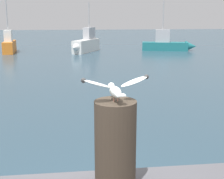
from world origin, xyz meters
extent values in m
cylinder|color=#382D23|center=(0.17, -0.31, 1.52)|extent=(0.39, 0.39, 0.83)
cylinder|color=tan|center=(0.19, -0.31, 1.95)|extent=(0.01, 0.01, 0.04)
cylinder|color=tan|center=(0.16, -0.32, 1.95)|extent=(0.01, 0.01, 0.04)
ellipsoid|color=silver|center=(0.17, -0.31, 2.02)|extent=(0.13, 0.24, 0.10)
sphere|color=silver|center=(0.15, -0.18, 2.04)|extent=(0.06, 0.06, 0.06)
cone|color=gold|center=(0.14, -0.12, 2.04)|extent=(0.03, 0.05, 0.02)
cube|color=silver|center=(0.20, -0.45, 2.02)|extent=(0.09, 0.08, 0.01)
ellipsoid|color=silver|center=(0.35, -0.29, 2.11)|extent=(0.27, 0.16, 0.10)
sphere|color=#2C2C2C|center=(0.46, -0.27, 2.14)|extent=(0.04, 0.04, 0.04)
ellipsoid|color=silver|center=(0.00, -0.35, 2.11)|extent=(0.27, 0.16, 0.10)
sphere|color=#2C2C2C|center=(-0.11, -0.37, 2.14)|extent=(0.04, 0.04, 0.04)
cube|color=silver|center=(0.85, 21.02, 0.46)|extent=(2.23, 3.42, 0.93)
cone|color=silver|center=(-0.01, 19.31, 0.51)|extent=(0.92, 0.92, 0.69)
cube|color=#B2B2B7|center=(1.10, 21.54, 1.37)|extent=(0.99, 1.29, 0.88)
cylinder|color=#A5A5A8|center=(1.10, 21.54, 2.72)|extent=(0.08, 0.08, 1.82)
cube|color=#1E7075|center=(7.00, 21.30, 0.33)|extent=(3.63, 1.76, 0.65)
cone|color=#1E7075|center=(8.93, 20.82, 0.36)|extent=(1.02, 1.02, 0.84)
cube|color=#B2B2B7|center=(6.81, 21.35, 1.14)|extent=(1.19, 0.80, 0.97)
cylinder|color=#A5A5A8|center=(6.81, 21.35, 2.71)|extent=(0.08, 0.08, 2.18)
cube|color=orange|center=(-4.82, 21.34, 0.42)|extent=(0.94, 2.97, 0.84)
cone|color=orange|center=(-4.94, 22.97, 0.46)|extent=(0.70, 0.70, 0.65)
cube|color=white|center=(-4.79, 20.99, 1.25)|extent=(0.59, 1.00, 0.82)
cylinder|color=#A5A5A8|center=(-4.79, 20.99, 3.10)|extent=(0.08, 0.08, 2.88)
camera|label=1|loc=(-0.20, -3.05, 2.68)|focal=51.05mm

